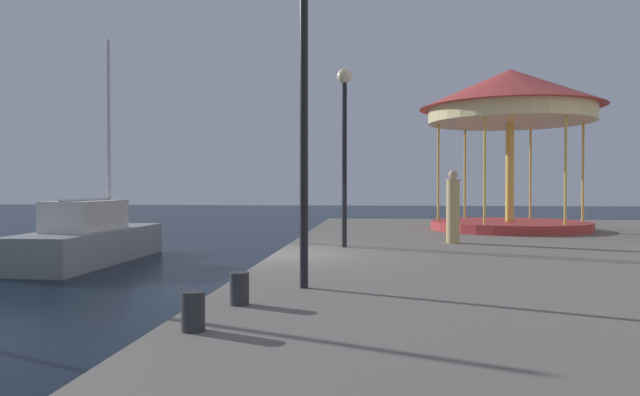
# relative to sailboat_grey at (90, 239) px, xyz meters

# --- Properties ---
(ground_plane) EXTENTS (120.00, 120.00, 0.00)m
(ground_plane) POSITION_rel_sailboat_grey_xyz_m (6.27, -3.97, -0.71)
(ground_plane) COLOR black
(quay_dock) EXTENTS (14.20, 29.15, 0.80)m
(quay_dock) POSITION_rel_sailboat_grey_xyz_m (13.37, -3.97, -0.31)
(quay_dock) COLOR slate
(quay_dock) RESTS_ON ground
(sailboat_grey) EXTENTS (1.97, 6.46, 6.93)m
(sailboat_grey) POSITION_rel_sailboat_grey_xyz_m (0.00, 0.00, 0.00)
(sailboat_grey) COLOR gray
(sailboat_grey) RESTS_ON ground
(carousel) EXTENTS (6.08, 6.08, 5.44)m
(carousel) POSITION_rel_sailboat_grey_xyz_m (12.98, 3.78, 4.13)
(carousel) COLOR #B23333
(carousel) RESTS_ON quay_dock
(lamp_post_near_edge) EXTENTS (0.36, 0.36, 4.71)m
(lamp_post_near_edge) POSITION_rel_sailboat_grey_xyz_m (7.48, -8.34, 3.27)
(lamp_post_near_edge) COLOR black
(lamp_post_near_edge) RESTS_ON quay_dock
(lamp_post_mid_promenade) EXTENTS (0.36, 0.36, 4.32)m
(lamp_post_mid_promenade) POSITION_rel_sailboat_grey_xyz_m (7.73, -2.51, 3.04)
(lamp_post_mid_promenade) COLOR black
(lamp_post_mid_promenade) RESTS_ON quay_dock
(bollard_south) EXTENTS (0.24, 0.24, 0.40)m
(bollard_south) POSITION_rel_sailboat_grey_xyz_m (6.84, -9.63, 0.29)
(bollard_south) COLOR #2D2D33
(bollard_south) RESTS_ON quay_dock
(bollard_center) EXTENTS (0.24, 0.24, 0.40)m
(bollard_center) POSITION_rel_sailboat_grey_xyz_m (6.69, -10.98, 0.29)
(bollard_center) COLOR #2D2D33
(bollard_center) RESTS_ON quay_dock
(person_far_corner) EXTENTS (0.34, 0.34, 1.90)m
(person_far_corner) POSITION_rel_sailboat_grey_xyz_m (10.48, -1.18, 0.98)
(person_far_corner) COLOR tan
(person_far_corner) RESTS_ON quay_dock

